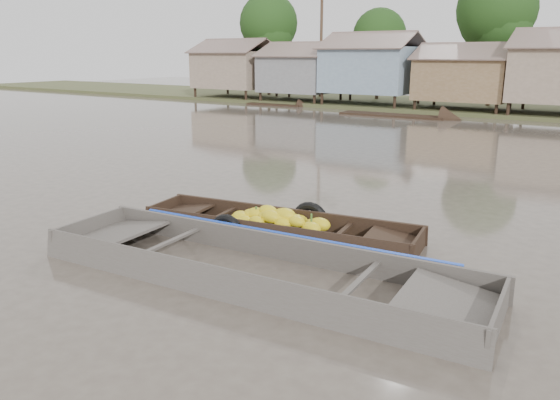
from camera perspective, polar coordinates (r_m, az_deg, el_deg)
The scene contains 3 objects.
ground at distance 10.97m, azimuth -4.74°, elevation -5.75°, with size 120.00×120.00×0.00m, color #4E443C.
banana_boat at distance 12.06m, azimuth -0.46°, elevation -2.77°, with size 6.38×2.39×0.90m.
viewer_boat at distance 9.84m, azimuth -2.51°, elevation -7.73°, with size 8.50×2.82×0.67m.
Camera 1 is at (6.40, -8.01, 3.90)m, focal length 35.00 mm.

